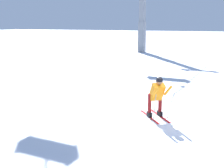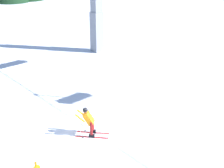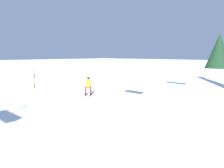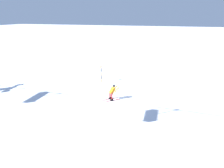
{
  "view_description": "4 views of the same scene",
  "coord_description": "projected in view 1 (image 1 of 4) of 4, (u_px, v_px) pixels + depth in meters",
  "views": [
    {
      "loc": [
        -9.46,
        -2.47,
        3.32
      ],
      "look_at": [
        0.23,
        2.3,
        1.07
      ],
      "focal_mm": 46.23,
      "sensor_mm": 36.0,
      "label": 1
    },
    {
      "loc": [
        10.28,
        -7.12,
        8.39
      ],
      "look_at": [
        0.48,
        1.76,
        2.52
      ],
      "focal_mm": 47.62,
      "sensor_mm": 36.0,
      "label": 2
    },
    {
      "loc": [
        12.1,
        14.71,
        3.42
      ],
      "look_at": [
        -0.27,
        2.85,
        1.12
      ],
      "focal_mm": 35.25,
      "sensor_mm": 36.0,
      "label": 3
    },
    {
      "loc": [
        -4.33,
        15.34,
        7.62
      ],
      "look_at": [
        -0.47,
        2.72,
        2.51
      ],
      "focal_mm": 28.54,
      "sensor_mm": 36.0,
      "label": 4
    }
  ],
  "objects": [
    {
      "name": "lift_tower_far",
      "position": [
        142.0,
        12.0,
        33.57
      ],
      "size": [
        0.75,
        2.49,
        11.36
      ],
      "color": "gray",
      "rests_on": "ground_plane"
    },
    {
      "name": "ground_plane",
      "position": [
        168.0,
        121.0,
        10.05
      ],
      "size": [
        260.0,
        260.0,
        0.0
      ],
      "primitive_type": "plane",
      "color": "white"
    },
    {
      "name": "skier_carving_main",
      "position": [
        157.0,
        94.0,
        10.22
      ],
      "size": [
        1.62,
        1.54,
        1.67
      ],
      "color": "red",
      "rests_on": "ground_plane"
    }
  ]
}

